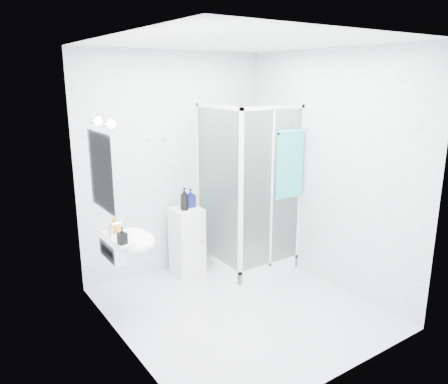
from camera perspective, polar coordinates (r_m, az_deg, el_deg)
room at (r=4.17m, az=2.16°, el=0.89°), size 2.40×2.60×2.60m
shower_enclosure at (r=5.39m, az=2.94°, el=-5.36°), size 0.90×0.95×2.00m
wall_basin at (r=4.24m, az=-12.49°, el=-6.37°), size 0.46×0.56×0.35m
mirror at (r=3.98m, az=-15.70°, el=2.63°), size 0.02×0.60×0.70m
vanity_lights at (r=3.93m, az=-15.44°, el=8.72°), size 0.10×0.40×0.08m
wall_hooks at (r=5.04m, az=-8.73°, el=6.85°), size 0.23×0.06×0.03m
storage_cabinet at (r=5.27m, az=-4.83°, el=-6.38°), size 0.33×0.36×0.81m
hand_towel at (r=5.04m, az=8.63°, el=3.86°), size 0.37×0.05×0.79m
shampoo_bottle_a at (r=5.05m, az=-5.19°, el=-0.90°), size 0.13×0.13×0.27m
shampoo_bottle_b at (r=5.17m, az=-4.40°, el=-0.78°), size 0.11×0.12×0.22m
soap_dispenser_orange at (r=4.25m, az=-14.12°, el=-4.30°), size 0.13×0.13×0.16m
soap_dispenser_black at (r=3.98m, az=-13.16°, el=-5.59°), size 0.08×0.09×0.16m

